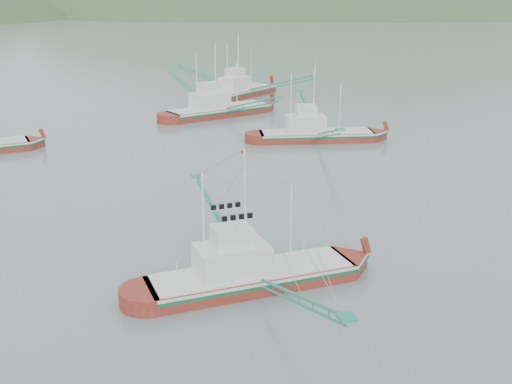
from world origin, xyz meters
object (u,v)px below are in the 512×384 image
object	(u,v)px
bg_boat_right	(316,127)
bg_boat_extra	(240,82)
bg_boat_far	(218,101)
main_boat	(249,267)

from	to	relation	value
bg_boat_right	bg_boat_extra	bearing A→B (deg)	101.78
bg_boat_far	bg_boat_right	world-z (taller)	bg_boat_far
main_boat	bg_boat_right	xyz separation A→B (m)	(18.16, 34.82, 0.36)
bg_boat_far	main_boat	bearing A→B (deg)	-120.23
main_boat	bg_boat_right	size ratio (longest dim) A/B	0.96
main_boat	bg_boat_right	world-z (taller)	bg_boat_right
main_boat	bg_boat_extra	distance (m)	69.61
bg_boat_far	bg_boat_extra	xyz separation A→B (m)	(7.15, 14.63, 0.22)
bg_boat_far	bg_boat_right	distance (m)	19.37
bg_boat_far	bg_boat_right	bearing A→B (deg)	-85.95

